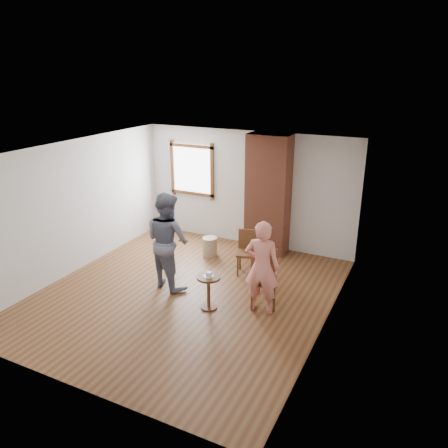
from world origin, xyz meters
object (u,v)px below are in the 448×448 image
Objects in this scene: dining_chair_right at (264,275)px; person_pink at (262,267)px; side_table at (209,287)px; man at (168,240)px; stoneware_crock at (210,246)px; dining_chair_left at (248,249)px.

dining_chair_right is 0.61× the size of person_pink.
side_table is 1.24m from man.
dining_chair_right is (1.79, -1.41, 0.34)m from stoneware_crock.
man is at bearing 158.71° from side_table.
dining_chair_left is 0.54× the size of person_pink.
man reaches higher than person_pink.
dining_chair_right is 0.96m from side_table.
side_table is at bearing -107.47° from dining_chair_left.
man is at bearing -91.56° from stoneware_crock.
side_table is at bearing 13.99° from person_pink.
side_table is (-0.77, -0.56, -0.15)m from dining_chair_right.
dining_chair_left reaches higher than side_table.
dining_chair_left is 1.26m from dining_chair_right.
person_pink is (1.85, -1.66, 0.60)m from stoneware_crock.
dining_chair_left is 1.59m from side_table.
stoneware_crock is 2.30m from dining_chair_right.
person_pink is (0.83, 0.31, 0.40)m from side_table.
side_table is at bearing -62.69° from stoneware_crock.
man is 1.89m from person_pink.
man is (-1.06, 0.41, 0.50)m from side_table.
dining_chair_left reaches higher than stoneware_crock.
dining_chair_right reaches higher than stoneware_crock.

